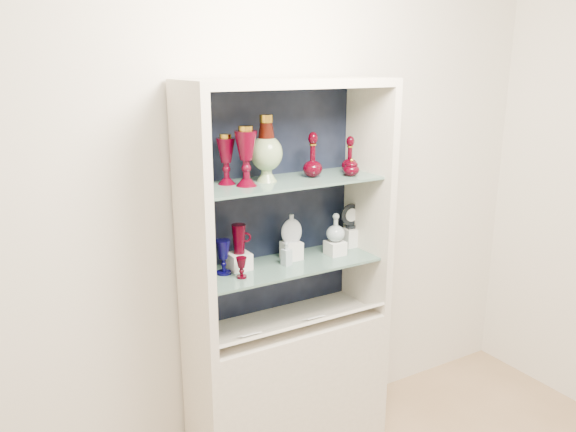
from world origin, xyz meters
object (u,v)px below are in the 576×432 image
lidded_bowl (351,167)px  ruby_pitcher (239,239)px  ruby_decanter_b (350,153)px  enamel_urn (266,149)px  ruby_decanter_a (313,152)px  clear_round_decanter (336,228)px  ruby_goblet_small (242,268)px  cobalt_goblet (223,257)px  flat_flask (292,228)px  cameo_medallion (351,216)px  pedestal_lamp_right (246,156)px  pedestal_lamp_left (226,159)px  ruby_goblet_tall (206,262)px  clear_square_bottle (286,253)px

lidded_bowl → ruby_pitcher: lidded_bowl is taller
ruby_decanter_b → ruby_pitcher: bearing=175.6°
enamel_urn → ruby_decanter_a: 0.25m
ruby_decanter_b → clear_round_decanter: (-0.08, -0.01, -0.38)m
ruby_goblet_small → ruby_decanter_a: bearing=8.5°
cobalt_goblet → flat_flask: size_ratio=1.12×
lidded_bowl → cameo_medallion: 0.34m
pedestal_lamp_right → pedestal_lamp_left: bearing=127.9°
ruby_decanter_b → cameo_medallion: size_ratio=1.40×
lidded_bowl → clear_round_decanter: 0.33m
ruby_goblet_small → pedestal_lamp_left: bearing=93.4°
lidded_bowl → cameo_medallion: (0.11, 0.14, -0.30)m
ruby_goblet_tall → clear_round_decanter: bearing=-0.5°
pedestal_lamp_left → flat_flask: 0.50m
lidded_bowl → clear_round_decanter: size_ratio=0.63×
pedestal_lamp_right → ruby_decanter_b: 0.59m
ruby_goblet_small → cobalt_goblet: bearing=119.3°
pedestal_lamp_right → lidded_bowl: 0.55m
cobalt_goblet → ruby_goblet_small: size_ratio=1.66×
ruby_decanter_b → ruby_goblet_tall: bearing=-179.8°
ruby_goblet_tall → clear_square_bottle: 0.41m
ruby_decanter_b → cobalt_goblet: (-0.69, 0.03, -0.44)m
ruby_goblet_small → cameo_medallion: size_ratio=0.71×
ruby_goblet_tall → clear_square_bottle: size_ratio=1.43×
ruby_goblet_small → clear_square_bottle: 0.27m
pedestal_lamp_left → cobalt_goblet: bearing=-142.8°
enamel_urn → ruby_goblet_tall: enamel_urn is taller
ruby_decanter_a → cameo_medallion: ruby_decanter_a is taller
ruby_decanter_a → clear_square_bottle: bearing=-172.7°
pedestal_lamp_left → clear_square_bottle: bearing=-16.2°
cobalt_goblet → ruby_pitcher: (0.09, 0.02, 0.07)m
pedestal_lamp_left → ruby_decanter_b: (0.65, -0.06, -0.02)m
clear_square_bottle → flat_flask: size_ratio=0.81×
pedestal_lamp_right → enamel_urn: (0.13, 0.04, 0.02)m
ruby_decanter_b → clear_square_bottle: size_ratio=1.65×
enamel_urn → ruby_decanter_a: enamel_urn is taller
cobalt_goblet → ruby_decanter_b: bearing=-2.2°
clear_square_bottle → cameo_medallion: cameo_medallion is taller
ruby_decanter_a → ruby_goblet_tall: bearing=-179.8°
lidded_bowl → ruby_pitcher: bearing=167.8°
lidded_bowl → flat_flask: 0.42m
pedestal_lamp_left → lidded_bowl: pedestal_lamp_left is taller
ruby_goblet_tall → ruby_goblet_small: ruby_goblet_tall is taller
pedestal_lamp_left → ruby_decanter_b: size_ratio=1.17×
cameo_medallion → flat_flask: bearing=-172.5°
flat_flask → clear_round_decanter: flat_flask is taller
pedestal_lamp_left → cobalt_goblet: size_ratio=1.39×
ruby_decanter_b → cobalt_goblet: bearing=177.8°
clear_square_bottle → flat_flask: flat_flask is taller
cobalt_goblet → lidded_bowl: bearing=-8.8°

